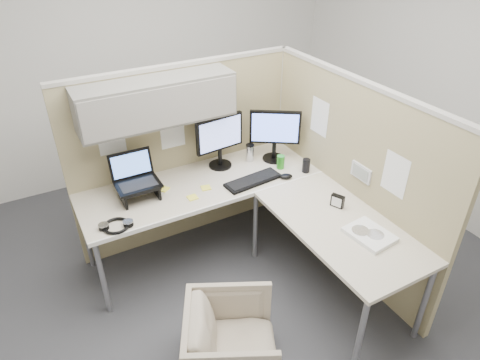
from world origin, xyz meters
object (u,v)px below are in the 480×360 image
desk (250,204)px  monitor_left (220,138)px  office_chair (231,339)px  keyboard (253,181)px

desk → monitor_left: (0.03, 0.58, 0.32)m
office_chair → monitor_left: (0.61, 1.35, 0.71)m
monitor_left → keyboard: 0.47m
desk → keyboard: bearing=55.4°
office_chair → keyboard: 1.30m
monitor_left → keyboard: monitor_left is taller
desk → keyboard: size_ratio=4.11×
keyboard → office_chair: bearing=-131.9°
desk → monitor_left: 0.66m
desk → office_chair: (-0.58, -0.76, -0.39)m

